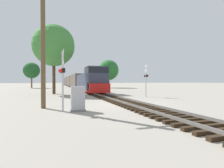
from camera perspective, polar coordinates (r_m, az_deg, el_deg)
The scene contains 10 objects.
ground_plane at distance 14.95m, azimuth 5.41°, elevation -6.52°, with size 400.00×400.00×0.00m, color gray.
rail_track_bed at distance 14.93m, azimuth 5.41°, elevation -6.01°, with size 2.60×160.00×0.31m.
freight_train at distance 65.46m, azimuth -12.97°, elevation 0.87°, with size 3.00×83.69×4.11m.
crossing_signal_near at distance 11.53m, azimuth -15.92°, elevation 3.03°, with size 0.39×1.01×3.92m.
crossing_signal_far at distance 22.15m, azimuth 11.09°, elevation 2.04°, with size 0.50×1.01×3.99m.
relay_cabinet at distance 11.51m, azimuth -11.13°, elevation -4.80°, with size 0.96×0.61×1.60m.
utility_pole at distance 13.66m, azimuth -21.60°, elevation 12.08°, with size 1.80×0.32×8.97m.
tree_far_right at distance 28.41m, azimuth -18.49°, elevation 11.81°, with size 6.26×6.26×10.49m.
tree_mid_background at distance 52.71m, azimuth -1.12°, elevation 4.56°, with size 6.08×6.08×8.37m.
tree_deep_background at distance 55.82m, azimuth -24.78°, elevation 4.03°, with size 4.62×4.62×7.41m.
Camera 1 is at (-5.93, -13.59, 1.92)m, focal length 28.00 mm.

